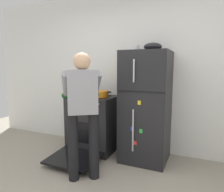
% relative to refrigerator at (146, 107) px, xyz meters
% --- Properties ---
extents(kitchen_wall_back, '(6.00, 0.10, 2.70)m').
position_rel_refrigerator_xyz_m(kitchen_wall_back, '(-0.38, 0.38, 0.52)').
color(kitchen_wall_back, white).
rests_on(kitchen_wall_back, ground).
extents(refrigerator, '(0.68, 0.72, 1.66)m').
position_rel_refrigerator_xyz_m(refrigerator, '(0.00, 0.00, 0.00)').
color(refrigerator, black).
rests_on(refrigerator, ground).
extents(stove_range, '(0.76, 1.24, 0.94)m').
position_rel_refrigerator_xyz_m(stove_range, '(-0.91, -0.02, -0.37)').
color(stove_range, black).
rests_on(stove_range, ground).
extents(person_cook, '(0.70, 0.77, 1.60)m').
position_rel_refrigerator_xyz_m(person_cook, '(-0.59, -0.86, 0.13)').
color(person_cook, black).
rests_on(person_cook, ground).
extents(red_pot, '(0.37, 0.27, 0.10)m').
position_rel_refrigerator_xyz_m(red_pot, '(-0.75, -0.05, 0.16)').
color(red_pot, orange).
rests_on(red_pot, stove_range).
extents(coffee_mug, '(0.11, 0.08, 0.10)m').
position_rel_refrigerator_xyz_m(coffee_mug, '(-0.18, 0.05, 0.88)').
color(coffee_mug, silver).
rests_on(coffee_mug, refrigerator).
extents(pepper_mill, '(0.05, 0.05, 0.16)m').
position_rel_refrigerator_xyz_m(pepper_mill, '(-1.21, 0.20, 0.19)').
color(pepper_mill, brown).
rests_on(pepper_mill, stove_range).
extents(mixing_bowl, '(0.26, 0.26, 0.12)m').
position_rel_refrigerator_xyz_m(mixing_bowl, '(0.08, 0.00, 0.89)').
color(mixing_bowl, black).
rests_on(mixing_bowl, refrigerator).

